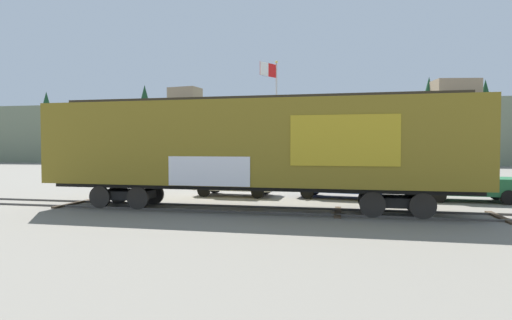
{
  "coord_description": "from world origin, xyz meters",
  "views": [
    {
      "loc": [
        4.04,
        -15.99,
        2.54
      ],
      "look_at": [
        0.78,
        1.78,
        1.95
      ],
      "focal_mm": 28.85,
      "sensor_mm": 36.0,
      "label": 1
    }
  ],
  "objects_px": {
    "flagpole": "(273,105)",
    "parked_car_green": "(467,182)",
    "parked_car_white": "(234,178)",
    "parked_car_blue": "(338,182)",
    "freight_car": "(252,145)"
  },
  "relations": [
    {
      "from": "freight_car",
      "to": "parked_car_white",
      "type": "distance_m",
      "value": 5.29
    },
    {
      "from": "freight_car",
      "to": "parked_car_blue",
      "type": "distance_m",
      "value": 6.08
    },
    {
      "from": "parked_car_white",
      "to": "parked_car_blue",
      "type": "relative_size",
      "value": 0.97
    },
    {
      "from": "flagpole",
      "to": "parked_car_green",
      "type": "height_order",
      "value": "flagpole"
    },
    {
      "from": "parked_car_blue",
      "to": "parked_car_green",
      "type": "distance_m",
      "value": 5.9
    },
    {
      "from": "freight_car",
      "to": "flagpole",
      "type": "relative_size",
      "value": 2.14
    },
    {
      "from": "parked_car_blue",
      "to": "parked_car_green",
      "type": "bearing_deg",
      "value": -1.6
    },
    {
      "from": "parked_car_white",
      "to": "parked_car_green",
      "type": "xyz_separation_m",
      "value": [
        11.15,
        -0.14,
        -0.03
      ]
    },
    {
      "from": "flagpole",
      "to": "parked_car_green",
      "type": "distance_m",
      "value": 11.82
    },
    {
      "from": "flagpole",
      "to": "parked_car_blue",
      "type": "xyz_separation_m",
      "value": [
        3.92,
        -4.83,
        -4.36
      ]
    },
    {
      "from": "freight_car",
      "to": "parked_car_white",
      "type": "xyz_separation_m",
      "value": [
        -1.84,
        4.67,
        -1.7
      ]
    },
    {
      "from": "freight_car",
      "to": "parked_car_white",
      "type": "height_order",
      "value": "freight_car"
    },
    {
      "from": "freight_car",
      "to": "parked_car_blue",
      "type": "xyz_separation_m",
      "value": [
        3.41,
        4.69,
        -1.8
      ]
    },
    {
      "from": "freight_car",
      "to": "flagpole",
      "type": "distance_m",
      "value": 9.87
    },
    {
      "from": "parked_car_blue",
      "to": "flagpole",
      "type": "bearing_deg",
      "value": 129.08
    }
  ]
}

